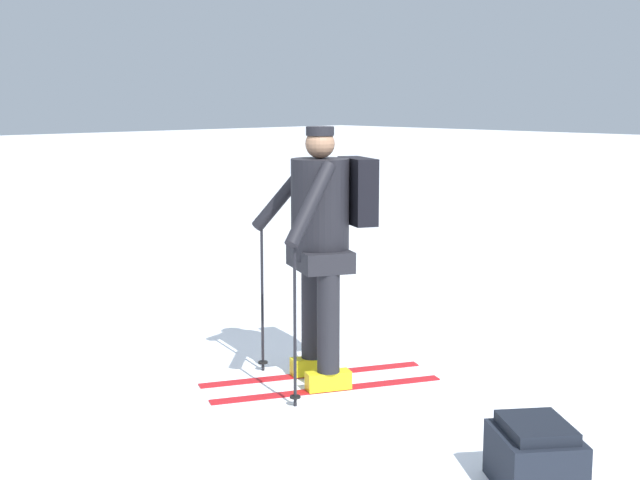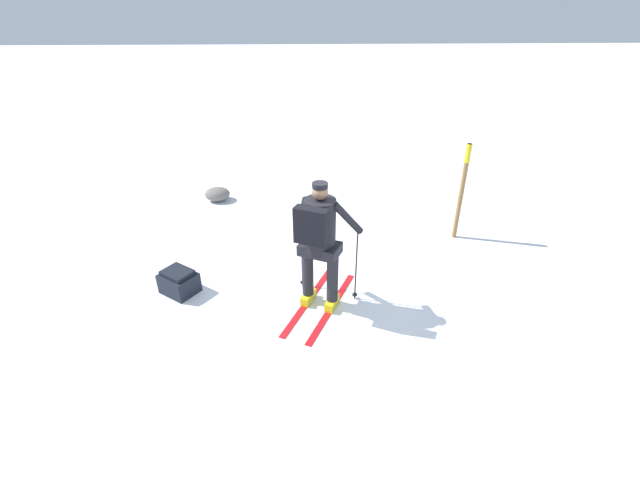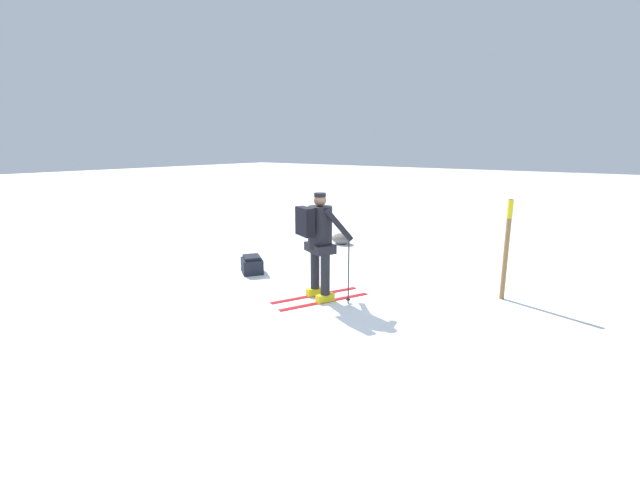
% 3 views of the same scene
% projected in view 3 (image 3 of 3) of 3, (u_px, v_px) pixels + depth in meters
% --- Properties ---
extents(ground_plane, '(80.00, 80.00, 0.00)m').
position_uv_depth(ground_plane, '(317.00, 302.00, 6.92)').
color(ground_plane, white).
extents(skier, '(1.10, 1.65, 1.75)m').
position_uv_depth(skier, '(319.00, 238.00, 6.83)').
color(skier, red).
rests_on(skier, ground_plane).
extents(dropped_backpack, '(0.61, 0.59, 0.35)m').
position_uv_depth(dropped_backpack, '(252.00, 265.00, 8.46)').
color(dropped_backpack, black).
rests_on(dropped_backpack, ground_plane).
extents(trail_marker, '(0.09, 0.09, 1.65)m').
position_uv_depth(trail_marker, '(507.00, 242.00, 6.86)').
color(trail_marker, olive).
rests_on(trail_marker, ground_plane).
extents(rock_boulder, '(0.50, 0.43, 0.28)m').
position_uv_depth(rock_boulder, '(341.00, 239.00, 10.95)').
color(rock_boulder, slate).
rests_on(rock_boulder, ground_plane).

